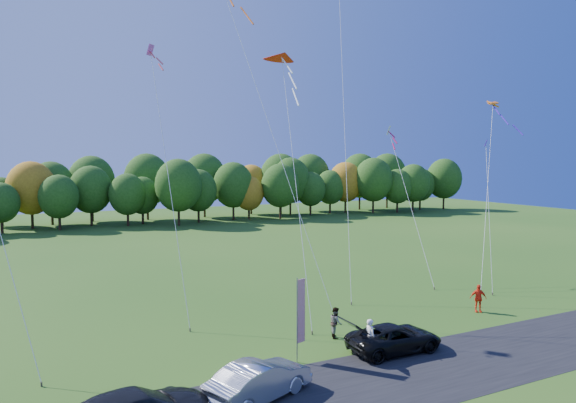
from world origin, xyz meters
name	(u,v)px	position (x,y,z in m)	size (l,w,h in m)	color
ground	(341,348)	(0.00, 0.00, 0.00)	(160.00, 160.00, 0.00)	#224E14
asphalt_strip	(391,378)	(0.00, -4.00, 0.01)	(90.00, 6.00, 0.01)	black
tree_line	(139,225)	(0.00, 55.00, 0.00)	(116.00, 12.00, 10.00)	#1E4711
black_suv	(395,338)	(2.16, -1.50, 0.68)	(2.24, 4.87, 1.35)	black
silver_sedan	(259,380)	(-5.87, -3.24, 0.77)	(1.63, 4.67, 1.54)	#B9BABE
person_tailgate_a	(370,336)	(0.88, -1.25, 0.87)	(0.64, 0.42, 1.74)	white
person_tailgate_b	(336,322)	(0.63, 1.52, 0.81)	(0.79, 0.62, 1.63)	gray
person_east	(478,298)	(11.04, 1.51, 0.87)	(1.01, 0.42, 1.73)	red
feather_flag	(300,310)	(-2.62, -0.54, 2.46)	(0.52, 0.21, 4.02)	#999999
kite_delta_blue	(271,130)	(-0.21, 7.94, 11.32)	(5.60, 10.11, 23.51)	#4C3F33
kite_parafoil_orange	(342,75)	(7.93, 12.57, 16.01)	(7.91, 13.07, 32.37)	#4C3F33
kite_delta_red	(295,172)	(0.73, 6.51, 8.74)	(3.16, 8.73, 17.70)	#4C3F33
kite_parafoil_rainbow	(488,188)	(18.69, 7.98, 7.30)	(9.03, 6.78, 14.88)	#4C3F33
kite_diamond_green	(7,258)	(-14.76, 4.44, 5.12)	(2.88, 5.63, 10.61)	#4C3F33
kite_diamond_white	(409,202)	(13.09, 10.68, 6.19)	(1.98, 8.06, 12.79)	#4C3F33
kite_diamond_pink	(168,177)	(-6.42, 8.98, 8.48)	(1.21, 6.67, 17.05)	#4C3F33
kite_diamond_blue_low	(489,215)	(16.16, 5.48, 5.46)	(2.75, 3.57, 11.29)	#4C3F33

